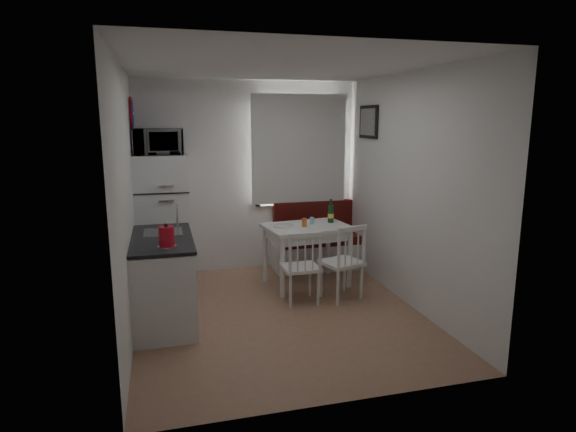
{
  "coord_description": "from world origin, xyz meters",
  "views": [
    {
      "loc": [
        -1.17,
        -4.79,
        2.08
      ],
      "look_at": [
        0.23,
        0.5,
        0.98
      ],
      "focal_mm": 30.0,
      "sensor_mm": 36.0,
      "label": 1
    }
  ],
  "objects_px": {
    "dining_table": "(307,232)",
    "chair_right": "(345,255)",
    "fridge": "(163,220)",
    "kettle": "(167,237)",
    "bench": "(319,246)",
    "microwave": "(158,142)",
    "kitchen_counter": "(164,279)",
    "chair_left": "(303,260)",
    "wine_bottle": "(331,211)"
  },
  "relations": [
    {
      "from": "chair_right",
      "to": "wine_bottle",
      "type": "xyz_separation_m",
      "value": [
        0.1,
        0.76,
        0.37
      ]
    },
    {
      "from": "dining_table",
      "to": "chair_left",
      "type": "relative_size",
      "value": 2.41
    },
    {
      "from": "dining_table",
      "to": "microwave",
      "type": "height_order",
      "value": "microwave"
    },
    {
      "from": "fridge",
      "to": "kettle",
      "type": "bearing_deg",
      "value": -89.0
    },
    {
      "from": "kettle",
      "to": "wine_bottle",
      "type": "height_order",
      "value": "kettle"
    },
    {
      "from": "kitchen_counter",
      "to": "wine_bottle",
      "type": "bearing_deg",
      "value": 20.47
    },
    {
      "from": "microwave",
      "to": "kitchen_counter",
      "type": "bearing_deg",
      "value": -90.94
    },
    {
      "from": "bench",
      "to": "fridge",
      "type": "distance_m",
      "value": 2.2
    },
    {
      "from": "chair_left",
      "to": "microwave",
      "type": "relative_size",
      "value": 0.8
    },
    {
      "from": "kitchen_counter",
      "to": "chair_right",
      "type": "distance_m",
      "value": 2.03
    },
    {
      "from": "fridge",
      "to": "kitchen_counter",
      "type": "bearing_deg",
      "value": -90.9
    },
    {
      "from": "fridge",
      "to": "kettle",
      "type": "distance_m",
      "value": 1.74
    },
    {
      "from": "kitchen_counter",
      "to": "dining_table",
      "type": "bearing_deg",
      "value": 21.34
    },
    {
      "from": "microwave",
      "to": "wine_bottle",
      "type": "relative_size",
      "value": 1.87
    },
    {
      "from": "chair_left",
      "to": "microwave",
      "type": "xyz_separation_m",
      "value": [
        -1.5,
        1.16,
        1.28
      ]
    },
    {
      "from": "kitchen_counter",
      "to": "bench",
      "type": "relative_size",
      "value": 1.01
    },
    {
      "from": "microwave",
      "to": "chair_right",
      "type": "bearing_deg",
      "value": -30.18
    },
    {
      "from": "bench",
      "to": "kettle",
      "type": "height_order",
      "value": "kettle"
    },
    {
      "from": "microwave",
      "to": "bench",
      "type": "bearing_deg",
      "value": 4.29
    },
    {
      "from": "bench",
      "to": "kitchen_counter",
      "type": "bearing_deg",
      "value": -147.84
    },
    {
      "from": "fridge",
      "to": "kettle",
      "type": "relative_size",
      "value": 7.15
    },
    {
      "from": "bench",
      "to": "microwave",
      "type": "distance_m",
      "value": 2.62
    },
    {
      "from": "dining_table",
      "to": "wine_bottle",
      "type": "bearing_deg",
      "value": 8.58
    },
    {
      "from": "bench",
      "to": "kettle",
      "type": "distance_m",
      "value": 2.88
    },
    {
      "from": "kitchen_counter",
      "to": "kettle",
      "type": "distance_m",
      "value": 0.74
    },
    {
      "from": "chair_right",
      "to": "kitchen_counter",
      "type": "bearing_deg",
      "value": 164.51
    },
    {
      "from": "bench",
      "to": "dining_table",
      "type": "relative_size",
      "value": 1.17
    },
    {
      "from": "dining_table",
      "to": "kitchen_counter",
      "type": "bearing_deg",
      "value": -166.03
    },
    {
      "from": "bench",
      "to": "fridge",
      "type": "relative_size",
      "value": 0.79
    },
    {
      "from": "chair_left",
      "to": "chair_right",
      "type": "height_order",
      "value": "chair_right"
    },
    {
      "from": "kitchen_counter",
      "to": "chair_right",
      "type": "relative_size",
      "value": 2.53
    },
    {
      "from": "microwave",
      "to": "chair_left",
      "type": "bearing_deg",
      "value": -37.67
    },
    {
      "from": "wine_bottle",
      "to": "chair_right",
      "type": "bearing_deg",
      "value": -97.47
    },
    {
      "from": "chair_right",
      "to": "fridge",
      "type": "bearing_deg",
      "value": 132.44
    },
    {
      "from": "dining_table",
      "to": "wine_bottle",
      "type": "relative_size",
      "value": 3.6
    },
    {
      "from": "kitchen_counter",
      "to": "kettle",
      "type": "relative_size",
      "value": 5.7
    },
    {
      "from": "kitchen_counter",
      "to": "chair_left",
      "type": "distance_m",
      "value": 1.53
    },
    {
      "from": "bench",
      "to": "microwave",
      "type": "xyz_separation_m",
      "value": [
        -2.13,
        -0.16,
        1.51
      ]
    },
    {
      "from": "bench",
      "to": "kettle",
      "type": "bearing_deg",
      "value": -138.91
    },
    {
      "from": "bench",
      "to": "dining_table",
      "type": "height_order",
      "value": "bench"
    },
    {
      "from": "dining_table",
      "to": "chair_right",
      "type": "relative_size",
      "value": 2.14
    },
    {
      "from": "bench",
      "to": "chair_right",
      "type": "xyz_separation_m",
      "value": [
        -0.13,
        -1.33,
        0.25
      ]
    },
    {
      "from": "kitchen_counter",
      "to": "fridge",
      "type": "distance_m",
      "value": 1.3
    },
    {
      "from": "bench",
      "to": "chair_right",
      "type": "height_order",
      "value": "bench"
    },
    {
      "from": "wine_bottle",
      "to": "chair_left",
      "type": "bearing_deg",
      "value": -128.34
    },
    {
      "from": "chair_left",
      "to": "kitchen_counter",
      "type": "bearing_deg",
      "value": -179.21
    },
    {
      "from": "chair_left",
      "to": "fridge",
      "type": "xyz_separation_m",
      "value": [
        -1.5,
        1.21,
        0.3
      ]
    },
    {
      "from": "dining_table",
      "to": "fridge",
      "type": "height_order",
      "value": "fridge"
    },
    {
      "from": "chair_right",
      "to": "kettle",
      "type": "xyz_separation_m",
      "value": [
        -1.97,
        -0.51,
        0.46
      ]
    },
    {
      "from": "kitchen_counter",
      "to": "chair_right",
      "type": "height_order",
      "value": "kitchen_counter"
    }
  ]
}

